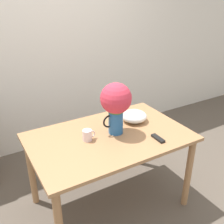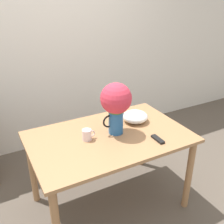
{
  "view_description": "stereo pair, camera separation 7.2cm",
  "coord_description": "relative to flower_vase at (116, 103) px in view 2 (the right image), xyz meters",
  "views": [
    {
      "loc": [
        -0.94,
        -1.48,
        1.92
      ],
      "look_at": [
        0.07,
        0.24,
        0.97
      ],
      "focal_mm": 42.0,
      "sensor_mm": 36.0,
      "label": 1
    },
    {
      "loc": [
        -0.88,
        -1.52,
        1.92
      ],
      "look_at": [
        0.07,
        0.24,
        0.97
      ],
      "focal_mm": 42.0,
      "sensor_mm": 36.0,
      "label": 2
    }
  ],
  "objects": [
    {
      "name": "wall_back",
      "position": [
        -0.11,
        1.37,
        0.25
      ],
      "size": [
        8.0,
        0.05,
        2.6
      ],
      "color": "silver",
      "rests_on": "ground_plane"
    },
    {
      "name": "table",
      "position": [
        -0.08,
        -0.02,
        -0.39
      ],
      "size": [
        1.37,
        0.88,
        0.76
      ],
      "color": "#A3754C",
      "rests_on": "ground_plane"
    },
    {
      "name": "remote_control",
      "position": [
        0.25,
        -0.28,
        -0.28
      ],
      "size": [
        0.05,
        0.14,
        0.02
      ],
      "color": "black",
      "rests_on": "table"
    },
    {
      "name": "ground_plane",
      "position": [
        -0.11,
        -0.24,
        -1.05
      ],
      "size": [
        12.0,
        12.0,
        0.0
      ],
      "primitive_type": "plane",
      "color": "brown"
    },
    {
      "name": "flower_vase",
      "position": [
        0.0,
        0.0,
        0.0
      ],
      "size": [
        0.27,
        0.27,
        0.46
      ],
      "color": "#235B9E",
      "rests_on": "table"
    },
    {
      "name": "white_bowl",
      "position": [
        0.27,
        0.1,
        -0.23
      ],
      "size": [
        0.24,
        0.24,
        0.1
      ],
      "color": "white",
      "rests_on": "table"
    },
    {
      "name": "coffee_mug",
      "position": [
        -0.27,
        0.01,
        -0.24
      ],
      "size": [
        0.11,
        0.08,
        0.09
      ],
      "color": "silver",
      "rests_on": "table"
    }
  ]
}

